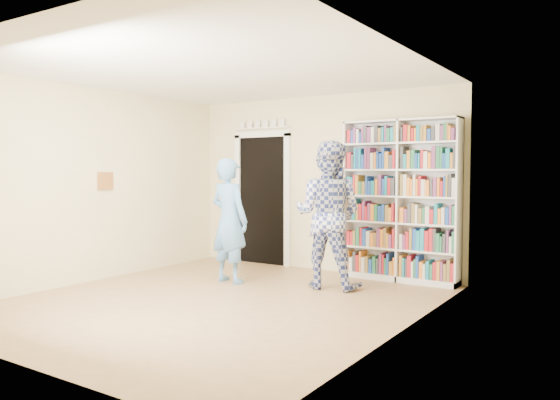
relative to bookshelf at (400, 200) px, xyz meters
name	(u,v)px	position (x,y,z in m)	size (l,w,h in m)	color
floor	(218,301)	(-1.35, -2.34, -1.14)	(5.00, 5.00, 0.00)	olive
ceiling	(216,71)	(-1.35, -2.34, 1.56)	(5.00, 5.00, 0.00)	white
wall_back	(321,183)	(-1.35, 0.16, 0.21)	(4.50, 4.50, 0.00)	beige
wall_left	(93,185)	(-3.60, -2.34, 0.21)	(5.00, 5.00, 0.00)	beige
wall_right	(401,191)	(0.90, -2.34, 0.21)	(5.00, 5.00, 0.00)	beige
bookshelf	(400,200)	(0.00, 0.00, 0.00)	(1.64, 0.31, 2.25)	white
doorway	(262,193)	(-2.45, 0.13, 0.04)	(1.10, 0.08, 2.43)	black
wall_art	(105,181)	(-3.58, -2.14, 0.26)	(0.03, 0.25, 0.25)	brown
man_blue	(229,221)	(-1.94, -1.39, -0.28)	(0.63, 0.41, 1.72)	#598FC6
man_plaid	(328,215)	(-0.64, -0.94, -0.17)	(0.94, 0.73, 1.93)	navy
paper_sheet	(328,216)	(-0.53, -1.14, -0.18)	(0.20, 0.01, 0.29)	white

